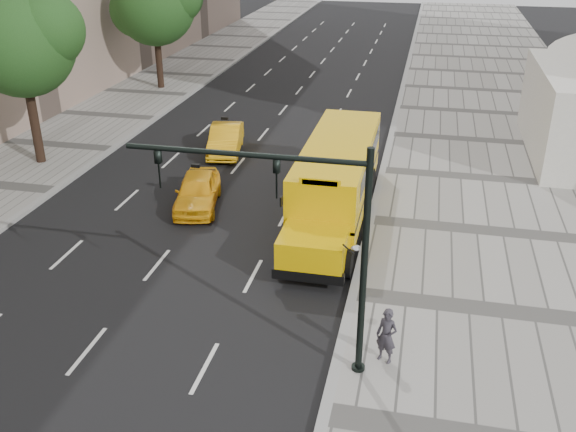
% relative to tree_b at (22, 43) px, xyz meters
% --- Properties ---
extents(ground, '(140.00, 140.00, 0.00)m').
position_rel_tree_b_xyz_m(ground, '(10.41, -3.13, -5.88)').
color(ground, black).
rests_on(ground, ground).
extents(sidewalk_museum, '(12.00, 140.00, 0.15)m').
position_rel_tree_b_xyz_m(sidewalk_museum, '(22.41, -3.13, -5.80)').
color(sidewalk_museum, gray).
rests_on(sidewalk_museum, ground).
extents(curb_museum, '(0.30, 140.00, 0.15)m').
position_rel_tree_b_xyz_m(curb_museum, '(16.41, -3.13, -5.80)').
color(curb_museum, gray).
rests_on(curb_museum, ground).
extents(curb_far, '(0.30, 140.00, 0.15)m').
position_rel_tree_b_xyz_m(curb_far, '(2.41, -3.13, -5.80)').
color(curb_far, gray).
rests_on(curb_far, ground).
extents(tree_b, '(5.50, 4.89, 8.28)m').
position_rel_tree_b_xyz_m(tree_b, '(0.00, 0.00, 0.00)').
color(tree_b, black).
rests_on(tree_b, ground).
extents(tree_c, '(6.16, 5.47, 8.47)m').
position_rel_tree_b_xyz_m(tree_c, '(0.01, 15.12, -0.09)').
color(tree_c, black).
rests_on(tree_c, ground).
extents(school_bus, '(2.96, 11.56, 3.19)m').
position_rel_tree_b_xyz_m(school_bus, '(14.91, -2.57, -4.11)').
color(school_bus, '#E1AD01').
rests_on(school_bus, ground).
extents(taxi_near, '(2.52, 4.43, 1.42)m').
position_rel_tree_b_xyz_m(taxi_near, '(9.15, -3.12, -5.17)').
color(taxi_near, '#FDB212').
rests_on(taxi_near, ground).
extents(taxi_far, '(2.29, 4.49, 1.41)m').
position_rel_tree_b_xyz_m(taxi_far, '(8.28, 3.57, -5.17)').
color(taxi_far, '#FDB212').
rests_on(taxi_far, ground).
extents(pedestrian, '(0.69, 0.58, 1.61)m').
position_rel_tree_b_xyz_m(pedestrian, '(17.67, -11.94, -4.92)').
color(pedestrian, '#322F37').
rests_on(pedestrian, sidewalk_museum).
extents(traffic_signal, '(6.18, 0.36, 6.40)m').
position_rel_tree_b_xyz_m(traffic_signal, '(15.60, -12.46, -1.79)').
color(traffic_signal, black).
rests_on(traffic_signal, ground).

